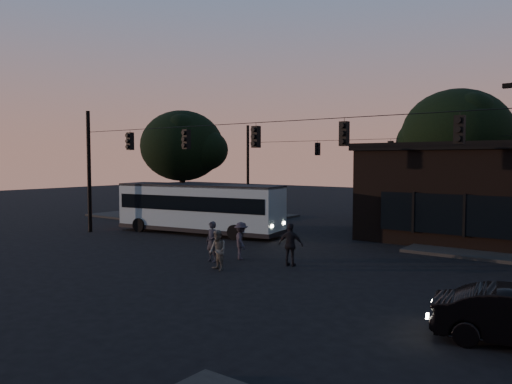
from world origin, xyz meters
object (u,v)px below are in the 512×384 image
Objects in this scene: pedestrian_c at (291,245)px; pedestrian_d at (241,241)px; bus at (199,206)px; pedestrian_a at (212,242)px; pedestrian_b at (218,250)px.

pedestrian_c reaches higher than pedestrian_d.
bus reaches higher than pedestrian_a.
pedestrian_c is at bearing -136.03° from pedestrian_d.
pedestrian_d is at bearing -43.25° from bus.
pedestrian_c is 2.58m from pedestrian_d.
pedestrian_a is (6.32, -5.83, -0.80)m from bus.
bus is 10.45m from pedestrian_b.
pedestrian_a is 1.81m from pedestrian_b.
pedestrian_c reaches higher than pedestrian_b.
pedestrian_a reaches higher than pedestrian_d.
pedestrian_a is at bearing -52.29° from bus.
pedestrian_d is at bearing 62.81° from pedestrian_a.
pedestrian_a is 3.54m from pedestrian_c.
bus is 10.67m from pedestrian_c.
pedestrian_b is at bearing -51.93° from bus.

